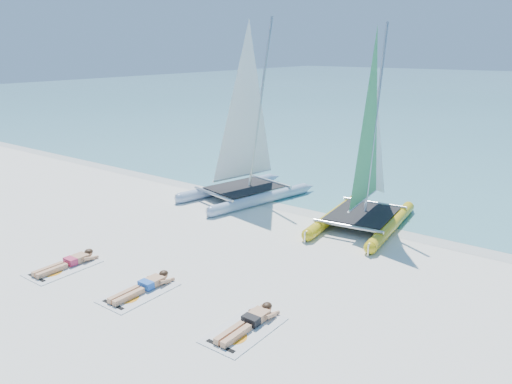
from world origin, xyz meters
TOP-DOWN VIEW (x-y plane):
  - ground at (0.00, 0.00)m, footprint 140.00×140.00m
  - wet_sand_strip at (0.00, 5.50)m, footprint 140.00×1.40m
  - catamaran_blue at (-3.00, 5.34)m, footprint 3.51×5.51m
  - catamaran_yellow at (1.91, 5.63)m, footprint 2.87×5.31m
  - towel_a at (-2.93, -2.66)m, footprint 1.00×1.85m
  - sunbather_a at (-2.93, -2.47)m, footprint 0.37×1.73m
  - towel_b at (-0.25, -2.37)m, footprint 1.00×1.85m
  - sunbather_b at (-0.25, -2.18)m, footprint 0.37×1.73m
  - towel_c at (2.77, -2.13)m, footprint 1.00×1.85m
  - sunbather_c at (2.77, -1.94)m, footprint 0.37×1.73m

SIDE VIEW (x-z plane):
  - ground at x=0.00m, z-range 0.00..0.00m
  - wet_sand_strip at x=0.00m, z-range 0.00..0.01m
  - towel_a at x=-2.93m, z-range 0.00..0.02m
  - towel_b at x=-0.25m, z-range 0.00..0.02m
  - towel_c at x=2.77m, z-range 0.00..0.02m
  - sunbather_a at x=-2.93m, z-range -0.01..0.25m
  - sunbather_b at x=-0.25m, z-range -0.01..0.25m
  - sunbather_c at x=2.77m, z-range -0.01..0.25m
  - catamaran_blue at x=-3.00m, z-range -1.40..5.56m
  - catamaran_yellow at x=1.91m, z-range -1.23..5.40m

